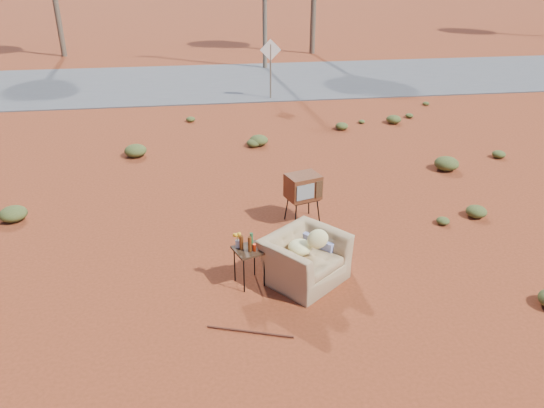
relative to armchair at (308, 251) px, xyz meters
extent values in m
plane|color=maroon|center=(-0.48, -0.07, -0.52)|extent=(140.00, 140.00, 0.00)
cube|color=#565659|center=(-0.48, 14.93, -0.50)|extent=(140.00, 7.00, 0.04)
imported|color=#9B7B54|center=(-0.07, -0.09, 0.04)|extent=(1.52, 1.45, 1.12)
ellipsoid|color=#F5ED95|center=(-0.16, -0.08, 0.13)|extent=(0.40, 0.40, 0.24)
ellipsoid|color=#F5ED95|center=(0.11, -0.21, 0.34)|extent=(0.36, 0.18, 0.36)
cube|color=navy|center=(0.31, 0.38, -0.20)|extent=(0.94, 0.98, 0.65)
cube|color=black|center=(0.31, 2.05, 0.00)|extent=(0.68, 0.59, 0.03)
cylinder|color=black|center=(0.12, 1.78, -0.26)|extent=(0.03, 0.03, 0.52)
cylinder|color=black|center=(0.62, 1.94, -0.26)|extent=(0.03, 0.03, 0.52)
cylinder|color=black|center=(-0.01, 2.17, -0.26)|extent=(0.03, 0.03, 0.52)
cylinder|color=black|center=(0.50, 2.33, -0.26)|extent=(0.03, 0.03, 0.52)
cube|color=brown|center=(0.31, 2.05, 0.27)|extent=(0.77, 0.68, 0.50)
cube|color=gray|center=(0.30, 1.77, 0.27)|extent=(0.38, 0.14, 0.31)
cube|color=#472D19|center=(0.60, 1.87, 0.27)|extent=(0.15, 0.06, 0.36)
cube|color=#382214|center=(-1.02, -0.06, 0.14)|extent=(0.60, 0.60, 0.04)
cylinder|color=black|center=(-1.13, -0.30, -0.19)|extent=(0.02, 0.02, 0.66)
cylinder|color=black|center=(-0.78, -0.18, -0.19)|extent=(0.02, 0.02, 0.66)
cylinder|color=black|center=(-1.26, 0.05, -0.19)|extent=(0.02, 0.02, 0.66)
cylinder|color=black|center=(-0.90, 0.18, -0.19)|extent=(0.02, 0.02, 0.66)
cylinder|color=#52270D|center=(-1.14, -0.06, 0.28)|extent=(0.07, 0.07, 0.24)
cylinder|color=#52270D|center=(-1.01, -0.14, 0.29)|extent=(0.06, 0.06, 0.26)
cylinder|color=#26592C|center=(-0.96, 0.06, 0.27)|extent=(0.06, 0.06, 0.23)
cylinder|color=#B82B0E|center=(-0.93, -0.13, 0.22)|extent=(0.06, 0.06, 0.12)
cylinder|color=silver|center=(-1.20, 0.02, 0.22)|extent=(0.08, 0.08, 0.13)
ellipsoid|color=orange|center=(-1.20, 0.02, 0.38)|extent=(0.15, 0.15, 0.11)
cylinder|color=#4C1F14|center=(-1.15, -1.36, -0.50)|extent=(1.26, 0.46, 0.04)
cylinder|color=brown|center=(1.02, 11.93, 0.48)|extent=(0.06, 0.06, 2.00)
cube|color=silver|center=(1.02, 11.93, 1.28)|extent=(0.78, 0.04, 0.78)
ellipsoid|color=#4E5927|center=(-5.68, 2.93, -0.37)|extent=(0.56, 0.56, 0.31)
ellipsoid|color=#4E5927|center=(4.02, 1.73, -0.40)|extent=(0.44, 0.44, 0.24)
ellipsoid|color=#4E5927|center=(-3.48, 6.43, -0.36)|extent=(0.60, 0.60, 0.33)
ellipsoid|color=#4E5927|center=(6.32, 4.93, -0.42)|extent=(0.36, 0.36, 0.20)
ellipsoid|color=#4E5927|center=(2.72, 7.93, -0.41)|extent=(0.40, 0.40, 0.22)
ellipsoid|color=#4E5927|center=(-1.98, 9.43, -0.44)|extent=(0.30, 0.30, 0.17)
camera|label=1|loc=(-1.70, -7.61, 4.68)|focal=35.00mm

